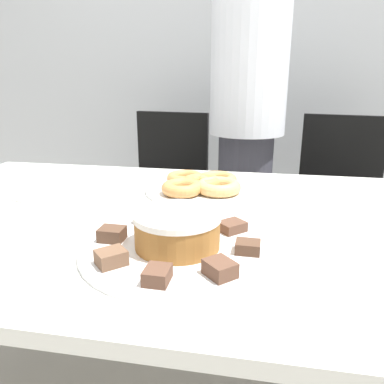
{
  "coord_description": "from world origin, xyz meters",
  "views": [
    {
      "loc": [
        0.2,
        -0.86,
        1.07
      ],
      "look_at": [
        0.04,
        0.01,
        0.79
      ],
      "focal_mm": 35.0,
      "sensor_mm": 36.0,
      "label": 1
    }
  ],
  "objects_px": {
    "office_chair_left": "(164,204)",
    "office_chair_right": "(335,215)",
    "plate_donuts": "(202,190)",
    "frosted_cake": "(177,229)",
    "plate_cake": "(178,248)",
    "person_standing": "(247,120)",
    "napkin": "(36,199)"
  },
  "relations": [
    {
      "from": "office_chair_left",
      "to": "plate_cake",
      "type": "bearing_deg",
      "value": -66.55
    },
    {
      "from": "office_chair_left",
      "to": "frosted_cake",
      "type": "xyz_separation_m",
      "value": [
        0.33,
        -1.14,
        0.36
      ]
    },
    {
      "from": "napkin",
      "to": "frosted_cake",
      "type": "bearing_deg",
      "value": -27.69
    },
    {
      "from": "person_standing",
      "to": "office_chair_left",
      "type": "relative_size",
      "value": 1.87
    },
    {
      "from": "office_chair_left",
      "to": "napkin",
      "type": "distance_m",
      "value": 0.96
    },
    {
      "from": "frosted_cake",
      "to": "napkin",
      "type": "bearing_deg",
      "value": 152.31
    },
    {
      "from": "napkin",
      "to": "person_standing",
      "type": "bearing_deg",
      "value": 55.36
    },
    {
      "from": "frosted_cake",
      "to": "person_standing",
      "type": "bearing_deg",
      "value": 85.12
    },
    {
      "from": "office_chair_left",
      "to": "office_chair_right",
      "type": "relative_size",
      "value": 1.0
    },
    {
      "from": "person_standing",
      "to": "frosted_cake",
      "type": "bearing_deg",
      "value": -94.88
    },
    {
      "from": "office_chair_left",
      "to": "frosted_cake",
      "type": "distance_m",
      "value": 1.24
    },
    {
      "from": "person_standing",
      "to": "napkin",
      "type": "bearing_deg",
      "value": -124.64
    },
    {
      "from": "plate_donuts",
      "to": "office_chair_left",
      "type": "bearing_deg",
      "value": 113.26
    },
    {
      "from": "person_standing",
      "to": "plate_cake",
      "type": "height_order",
      "value": "person_standing"
    },
    {
      "from": "office_chair_right",
      "to": "frosted_cake",
      "type": "distance_m",
      "value": 1.31
    },
    {
      "from": "plate_donuts",
      "to": "frosted_cake",
      "type": "height_order",
      "value": "frosted_cake"
    },
    {
      "from": "office_chair_right",
      "to": "person_standing",
      "type": "bearing_deg",
      "value": -156.08
    },
    {
      "from": "plate_cake",
      "to": "napkin",
      "type": "bearing_deg",
      "value": 152.31
    },
    {
      "from": "office_chair_right",
      "to": "napkin",
      "type": "xyz_separation_m",
      "value": [
        -0.99,
        -0.9,
        0.32
      ]
    },
    {
      "from": "plate_cake",
      "to": "napkin",
      "type": "height_order",
      "value": "plate_cake"
    },
    {
      "from": "plate_donuts",
      "to": "person_standing",
      "type": "bearing_deg",
      "value": 80.63
    },
    {
      "from": "office_chair_right",
      "to": "napkin",
      "type": "height_order",
      "value": "office_chair_right"
    },
    {
      "from": "plate_cake",
      "to": "plate_donuts",
      "type": "height_order",
      "value": "same"
    },
    {
      "from": "plate_donuts",
      "to": "plate_cake",
      "type": "bearing_deg",
      "value": -87.77
    },
    {
      "from": "frosted_cake",
      "to": "napkin",
      "type": "relative_size",
      "value": 1.34
    },
    {
      "from": "office_chair_left",
      "to": "napkin",
      "type": "relative_size",
      "value": 6.91
    },
    {
      "from": "person_standing",
      "to": "plate_cake",
      "type": "bearing_deg",
      "value": -94.88
    },
    {
      "from": "person_standing",
      "to": "napkin",
      "type": "xyz_separation_m",
      "value": [
        -0.55,
        -0.8,
        -0.14
      ]
    },
    {
      "from": "office_chair_right",
      "to": "office_chair_left",
      "type": "bearing_deg",
      "value": -168.65
    },
    {
      "from": "office_chair_right",
      "to": "plate_cake",
      "type": "xyz_separation_m",
      "value": [
        -0.53,
        -1.14,
        0.32
      ]
    },
    {
      "from": "person_standing",
      "to": "napkin",
      "type": "height_order",
      "value": "person_standing"
    },
    {
      "from": "plate_donuts",
      "to": "frosted_cake",
      "type": "relative_size",
      "value": 1.97
    }
  ]
}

